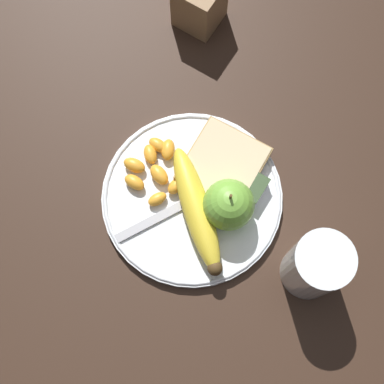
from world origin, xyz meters
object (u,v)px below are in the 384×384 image
at_px(plate, 192,197).
at_px(bread_slice, 223,165).
at_px(banana, 197,210).
at_px(fork, 189,202).
at_px(juice_glass, 315,266).
at_px(condiment_caddy, 199,3).
at_px(jam_packet, 252,188).
at_px(apple, 229,205).

xyz_separation_m(plate, bread_slice, (0.06, -0.01, 0.02)).
bearing_deg(banana, fork, 64.62).
height_order(plate, banana, banana).
bearing_deg(bread_slice, plate, 165.80).
xyz_separation_m(plate, juice_glass, (-0.01, -0.19, 0.04)).
xyz_separation_m(juice_glass, bread_slice, (0.06, 0.17, -0.03)).
distance_m(juice_glass, condiment_caddy, 0.42).
height_order(banana, condiment_caddy, condiment_caddy).
xyz_separation_m(jam_packet, condiment_caddy, (0.20, 0.21, 0.02)).
bearing_deg(fork, banana, -85.56).
distance_m(apple, condiment_caddy, 0.31).
relative_size(juice_glass, condiment_caddy, 1.39).
distance_m(plate, juice_glass, 0.19).
relative_size(juice_glass, bread_slice, 1.02).
xyz_separation_m(banana, fork, (0.01, 0.02, -0.02)).
relative_size(juice_glass, banana, 0.69).
distance_m(plate, banana, 0.03).
height_order(juice_glass, fork, juice_glass).
distance_m(jam_packet, condiment_caddy, 0.29).
height_order(apple, bread_slice, apple).
bearing_deg(fork, bread_slice, 18.20).
relative_size(apple, fork, 0.45).
distance_m(banana, bread_slice, 0.08).
xyz_separation_m(plate, jam_packet, (0.05, -0.06, 0.01)).
distance_m(bread_slice, fork, 0.07).
bearing_deg(bread_slice, jam_packet, -98.31).
relative_size(banana, condiment_caddy, 2.00).
xyz_separation_m(apple, jam_packet, (0.04, -0.01, -0.02)).
height_order(plate, juice_glass, juice_glass).
xyz_separation_m(plate, condiment_caddy, (0.25, 0.14, 0.03)).
height_order(banana, fork, banana).
relative_size(juice_glass, fork, 0.64).
height_order(apple, fork, apple).
xyz_separation_m(banana, bread_slice, (0.08, 0.00, -0.01)).
height_order(juice_glass, banana, juice_glass).
relative_size(banana, bread_slice, 1.47).
height_order(jam_packet, condiment_caddy, condiment_caddy).
distance_m(apple, jam_packet, 0.05).
bearing_deg(fork, apple, -42.56).
bearing_deg(apple, fork, 107.61).
distance_m(juice_glass, apple, 0.13).
bearing_deg(plate, jam_packet, -51.81).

